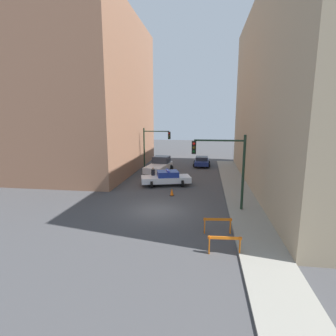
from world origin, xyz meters
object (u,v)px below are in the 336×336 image
object	(u,v)px
white_truck	(159,166)
barrier_front	(225,242)
traffic_cone	(172,192)
pedestrian_crossing	(153,175)
barrier_mid	(218,223)
traffic_light_near	(226,161)
traffic_light_far	(153,143)
police_car	(166,178)
parked_car_near	(202,161)

from	to	relation	value
white_truck	barrier_front	xyz separation A→B (m)	(6.39, -18.06, -0.29)
traffic_cone	barrier_front	bearing A→B (deg)	-67.87
pedestrian_crossing	barrier_mid	xyz separation A→B (m)	(5.85, -10.55, -0.24)
barrier_mid	traffic_light_near	bearing A→B (deg)	80.80
traffic_light_far	white_truck	world-z (taller)	traffic_light_far
white_truck	barrier_front	size ratio (longest dim) A/B	3.51
traffic_light_far	barrier_front	world-z (taller)	traffic_light_far
barrier_front	white_truck	bearing A→B (deg)	109.49
traffic_light_near	barrier_mid	distance (m)	4.97
white_truck	pedestrian_crossing	size ratio (longest dim) A/B	3.38
white_truck	barrier_front	distance (m)	19.16
police_car	white_truck	world-z (taller)	white_truck
barrier_front	barrier_mid	distance (m)	2.31
white_truck	barrier_mid	world-z (taller)	white_truck
police_car	traffic_cone	world-z (taller)	police_car
police_car	parked_car_near	xyz separation A→B (m)	(3.20, 10.86, -0.05)
pedestrian_crossing	police_car	bearing A→B (deg)	-139.84
traffic_light_far	parked_car_near	xyz separation A→B (m)	(6.10, 3.12, -2.72)
parked_car_near	barrier_front	bearing A→B (deg)	-86.50
police_car	parked_car_near	distance (m)	11.32
police_car	traffic_cone	xyz separation A→B (m)	(0.99, -3.34, -0.41)
traffic_cone	pedestrian_crossing	bearing A→B (deg)	122.70
pedestrian_crossing	white_truck	bearing A→B (deg)	-33.43
police_car	barrier_front	xyz separation A→B (m)	(4.72, -12.53, -0.11)
white_truck	parked_car_near	distance (m)	7.22
white_truck	parked_car_near	xyz separation A→B (m)	(4.87, 5.32, -0.23)
police_car	parked_car_near	world-z (taller)	police_car
barrier_mid	traffic_cone	size ratio (longest dim) A/B	2.43
traffic_light_far	barrier_mid	size ratio (longest dim) A/B	3.26
barrier_front	traffic_cone	xyz separation A→B (m)	(-3.74, 9.18, -0.30)
traffic_light_far	traffic_cone	size ratio (longest dim) A/B	7.93
barrier_front	barrier_mid	bearing A→B (deg)	95.96
traffic_light_near	pedestrian_crossing	xyz separation A→B (m)	(-6.49, 6.58, -2.67)
barrier_mid	traffic_cone	world-z (taller)	barrier_mid
traffic_cone	white_truck	bearing A→B (deg)	106.66
traffic_light_near	pedestrian_crossing	size ratio (longest dim) A/B	3.13
traffic_light_far	pedestrian_crossing	distance (m)	8.00
barrier_mid	traffic_cone	bearing A→B (deg)	116.91
police_car	white_truck	size ratio (longest dim) A/B	0.90
traffic_light_near	traffic_cone	xyz separation A→B (m)	(-4.14, 2.92, -3.21)
traffic_light_near	traffic_light_far	bearing A→B (deg)	119.84
police_car	traffic_cone	distance (m)	3.51
traffic_light_far	barrier_mid	world-z (taller)	traffic_light_far
traffic_light_far	parked_car_near	size ratio (longest dim) A/B	1.21
pedestrian_crossing	barrier_front	size ratio (longest dim) A/B	1.04
barrier_front	traffic_cone	size ratio (longest dim) A/B	2.44
traffic_light_near	white_truck	bearing A→B (deg)	119.95
traffic_light_near	white_truck	distance (m)	13.86
traffic_light_far	barrier_front	bearing A→B (deg)	-69.37
traffic_light_far	police_car	bearing A→B (deg)	-69.41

